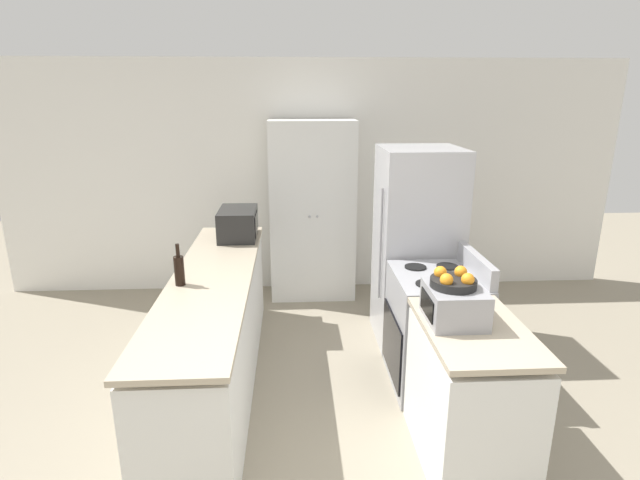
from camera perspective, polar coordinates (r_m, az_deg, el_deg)
wall_back at (r=5.73m, az=-0.91°, el=7.07°), size 7.00×0.06×2.60m
counter_left at (r=4.04m, az=-11.87°, el=-10.33°), size 0.60×2.83×0.91m
counter_right at (r=3.35m, az=16.65°, el=-16.78°), size 0.60×0.93×0.91m
pantry_cabinet at (r=5.51m, az=-0.87°, el=3.32°), size 0.93×0.50×1.97m
stove at (r=4.06m, az=12.90°, el=-9.91°), size 0.66×0.75×1.07m
refrigerator at (r=4.60m, az=10.95°, el=-0.80°), size 0.72×0.72×1.79m
microwave at (r=4.78m, az=-9.33°, el=1.88°), size 0.35×0.52×0.28m
wine_bottle at (r=3.70m, az=-15.79°, el=-3.28°), size 0.07×0.07×0.31m
toaster_oven at (r=3.12m, az=15.09°, el=-7.11°), size 0.34×0.38×0.22m
fruit_bowl at (r=3.08m, az=15.01°, el=-4.49°), size 0.27×0.27×0.11m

